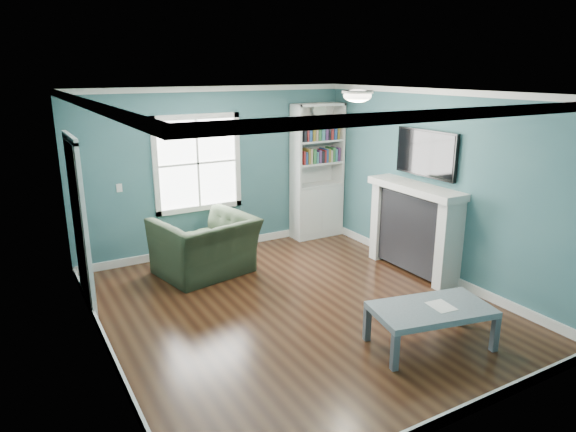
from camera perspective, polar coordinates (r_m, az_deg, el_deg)
floor at (r=6.46m, az=0.96°, el=-10.15°), size 5.00×5.00×0.00m
room_walls at (r=5.93m, az=1.03°, el=3.67°), size 5.00×5.00×5.00m
trim at (r=6.02m, az=1.01°, el=0.46°), size 4.50×5.00×2.60m
window at (r=8.05m, az=-10.00°, el=5.78°), size 1.40×0.06×1.50m
bookshelf at (r=8.90m, az=3.21°, el=3.52°), size 0.90×0.35×2.31m
fireplace at (r=7.57m, az=13.85°, el=-1.46°), size 0.44×1.58×1.30m
tv at (r=7.40m, az=15.10°, el=6.75°), size 0.06×1.10×0.65m
door at (r=6.66m, az=-22.21°, el=-0.67°), size 0.12×0.98×2.17m
ceiling_fixture at (r=6.39m, az=7.73°, el=13.18°), size 0.38×0.38×0.15m
light_switch at (r=7.78m, az=-18.23°, el=2.98°), size 0.08×0.01×0.12m
recliner at (r=7.37m, az=-9.22°, el=-2.29°), size 1.43×1.08×1.12m
coffee_table at (r=5.69m, az=15.63°, el=-10.22°), size 1.35×0.92×0.45m
paper_sheet at (r=5.71m, az=16.66°, el=-9.56°), size 0.25×0.31×0.00m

